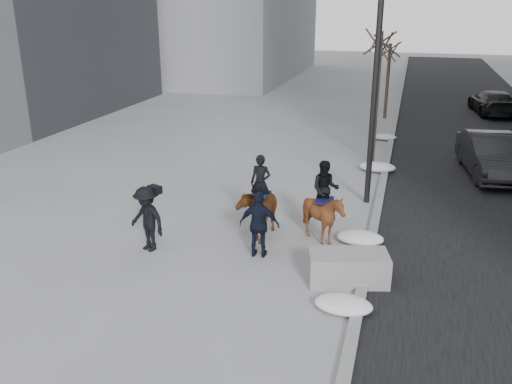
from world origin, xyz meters
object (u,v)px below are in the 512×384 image
(planter, at_px, (348,268))
(car_near, at_px, (491,155))
(mounted_left, at_px, (259,207))
(mounted_right, at_px, (324,211))

(planter, relative_size, car_near, 0.39)
(planter, distance_m, mounted_left, 3.43)
(mounted_left, bearing_deg, car_near, 48.21)
(car_near, relative_size, mounted_right, 2.08)
(car_near, height_order, mounted_left, mounted_left)
(car_near, distance_m, mounted_right, 9.15)
(car_near, bearing_deg, mounted_left, -139.48)
(mounted_right, bearing_deg, planter, -65.65)
(planter, bearing_deg, mounted_right, 114.35)
(mounted_left, relative_size, mounted_right, 1.01)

